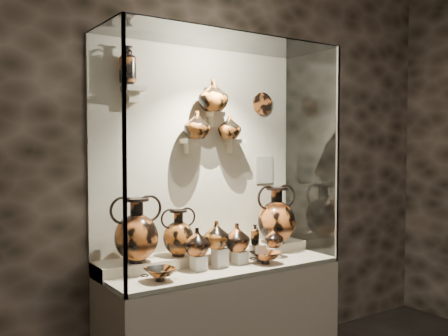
# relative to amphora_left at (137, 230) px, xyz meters

# --- Properties ---
(wall_back) EXTENTS (5.00, 0.02, 3.20)m
(wall_back) POSITION_rel_amphora_left_xyz_m (0.59, 0.20, 0.49)
(wall_back) COLOR black
(wall_back) RESTS_ON ground
(plinth) EXTENTS (1.70, 0.60, 0.80)m
(plinth) POSITION_rel_amphora_left_xyz_m (0.59, -0.12, -0.71)
(plinth) COLOR beige
(plinth) RESTS_ON floor
(front_tier) EXTENTS (1.68, 0.58, 0.03)m
(front_tier) POSITION_rel_amphora_left_xyz_m (0.59, -0.12, -0.30)
(front_tier) COLOR beige
(front_tier) RESTS_ON plinth
(rear_tier) EXTENTS (1.70, 0.25, 0.10)m
(rear_tier) POSITION_rel_amphora_left_xyz_m (0.59, 0.06, -0.26)
(rear_tier) COLOR beige
(rear_tier) RESTS_ON plinth
(back_panel) EXTENTS (1.70, 0.03, 1.60)m
(back_panel) POSITION_rel_amphora_left_xyz_m (0.59, 0.20, 0.49)
(back_panel) COLOR beige
(back_panel) RESTS_ON plinth
(glass_front) EXTENTS (1.70, 0.01, 1.60)m
(glass_front) POSITION_rel_amphora_left_xyz_m (0.59, -0.41, 0.49)
(glass_front) COLOR white
(glass_front) RESTS_ON plinth
(glass_left) EXTENTS (0.01, 0.60, 1.60)m
(glass_left) POSITION_rel_amphora_left_xyz_m (-0.26, -0.12, 0.49)
(glass_left) COLOR white
(glass_left) RESTS_ON plinth
(glass_right) EXTENTS (0.01, 0.60, 1.60)m
(glass_right) POSITION_rel_amphora_left_xyz_m (1.44, -0.12, 0.49)
(glass_right) COLOR white
(glass_right) RESTS_ON plinth
(glass_top) EXTENTS (1.70, 0.60, 0.01)m
(glass_top) POSITION_rel_amphora_left_xyz_m (0.59, -0.12, 1.28)
(glass_top) COLOR white
(glass_top) RESTS_ON back_panel
(frame_post_left) EXTENTS (0.02, 0.02, 1.60)m
(frame_post_left) POSITION_rel_amphora_left_xyz_m (-0.25, -0.41, 0.49)
(frame_post_left) COLOR gray
(frame_post_left) RESTS_ON plinth
(frame_post_right) EXTENTS (0.02, 0.02, 1.60)m
(frame_post_right) POSITION_rel_amphora_left_xyz_m (1.43, -0.41, 0.49)
(frame_post_right) COLOR gray
(frame_post_right) RESTS_ON plinth
(pedestal_a) EXTENTS (0.09, 0.09, 0.10)m
(pedestal_a) POSITION_rel_amphora_left_xyz_m (0.37, -0.17, -0.23)
(pedestal_a) COLOR beige
(pedestal_a) RESTS_ON front_tier
(pedestal_b) EXTENTS (0.09, 0.09, 0.13)m
(pedestal_b) POSITION_rel_amphora_left_xyz_m (0.54, -0.17, -0.22)
(pedestal_b) COLOR beige
(pedestal_b) RESTS_ON front_tier
(pedestal_c) EXTENTS (0.09, 0.09, 0.09)m
(pedestal_c) POSITION_rel_amphora_left_xyz_m (0.71, -0.17, -0.24)
(pedestal_c) COLOR beige
(pedestal_c) RESTS_ON front_tier
(pedestal_d) EXTENTS (0.09, 0.09, 0.12)m
(pedestal_d) POSITION_rel_amphora_left_xyz_m (0.87, -0.17, -0.22)
(pedestal_d) COLOR beige
(pedestal_d) RESTS_ON front_tier
(pedestal_e) EXTENTS (0.09, 0.09, 0.08)m
(pedestal_e) POSITION_rel_amphora_left_xyz_m (1.01, -0.17, -0.24)
(pedestal_e) COLOR beige
(pedestal_e) RESTS_ON front_tier
(bracket_ul) EXTENTS (0.14, 0.12, 0.04)m
(bracket_ul) POSITION_rel_amphora_left_xyz_m (0.04, 0.12, 0.94)
(bracket_ul) COLOR beige
(bracket_ul) RESTS_ON back_panel
(bracket_ca) EXTENTS (0.14, 0.12, 0.04)m
(bracket_ca) POSITION_rel_amphora_left_xyz_m (0.49, 0.12, 0.59)
(bracket_ca) COLOR beige
(bracket_ca) RESTS_ON back_panel
(bracket_cb) EXTENTS (0.10, 0.12, 0.04)m
(bracket_cb) POSITION_rel_amphora_left_xyz_m (0.69, 0.12, 0.79)
(bracket_cb) COLOR beige
(bracket_cb) RESTS_ON back_panel
(bracket_cc) EXTENTS (0.14, 0.12, 0.04)m
(bracket_cc) POSITION_rel_amphora_left_xyz_m (0.87, 0.12, 0.59)
(bracket_cc) COLOR beige
(bracket_cc) RESTS_ON back_panel
(amphora_left) EXTENTS (0.37, 0.37, 0.43)m
(amphora_left) POSITION_rel_amphora_left_xyz_m (0.00, 0.00, 0.00)
(amphora_left) COLOR #BB5B24
(amphora_left) RESTS_ON rear_tier
(amphora_mid) EXTENTS (0.33, 0.33, 0.32)m
(amphora_mid) POSITION_rel_amphora_left_xyz_m (0.32, 0.02, -0.05)
(amphora_mid) COLOR #B15C1F
(amphora_mid) RESTS_ON rear_tier
(amphora_right) EXTENTS (0.36, 0.36, 0.45)m
(amphora_right) POSITION_rel_amphora_left_xyz_m (1.18, -0.01, 0.01)
(amphora_right) COLOR #BB5B24
(amphora_right) RESTS_ON rear_tier
(jug_a) EXTENTS (0.19, 0.19, 0.18)m
(jug_a) POSITION_rel_amphora_left_xyz_m (0.37, -0.15, -0.09)
(jug_a) COLOR #BB5B24
(jug_a) RESTS_ON pedestal_a
(jug_b) EXTENTS (0.19, 0.19, 0.19)m
(jug_b) POSITION_rel_amphora_left_xyz_m (0.52, -0.15, -0.06)
(jug_b) COLOR #B15C1F
(jug_b) RESTS_ON pedestal_b
(jug_c) EXTENTS (0.25, 0.25, 0.20)m
(jug_c) POSITION_rel_amphora_left_xyz_m (0.69, -0.15, -0.10)
(jug_c) COLOR #BB5B24
(jug_c) RESTS_ON pedestal_c
(jug_e) EXTENTS (0.17, 0.17, 0.15)m
(jug_e) POSITION_rel_amphora_left_xyz_m (1.03, -0.15, -0.13)
(jug_e) COLOR #BB5B24
(jug_e) RESTS_ON pedestal_e
(lekythos_small) EXTENTS (0.09, 0.09, 0.17)m
(lekythos_small) POSITION_rel_amphora_left_xyz_m (0.84, -0.18, -0.08)
(lekythos_small) COLOR #B15C1F
(lekythos_small) RESTS_ON pedestal_d
(kylix_left) EXTENTS (0.26, 0.22, 0.10)m
(kylix_left) POSITION_rel_amphora_left_xyz_m (0.04, -0.26, -0.23)
(kylix_left) COLOR #B15C1F
(kylix_left) RESTS_ON front_tier
(kylix_right) EXTENTS (0.30, 0.27, 0.10)m
(kylix_right) POSITION_rel_amphora_left_xyz_m (0.86, -0.27, -0.23)
(kylix_right) COLOR #BB5B24
(kylix_right) RESTS_ON front_tier
(lekythos_tall) EXTENTS (0.15, 0.15, 0.29)m
(lekythos_tall) POSITION_rel_amphora_left_xyz_m (-0.00, 0.11, 1.10)
(lekythos_tall) COLOR #BB5B24
(lekythos_tall) RESTS_ON bracket_ul
(ovoid_vase_a) EXTENTS (0.19, 0.19, 0.20)m
(ovoid_vase_a) POSITION_rel_amphora_left_xyz_m (0.50, 0.08, 0.70)
(ovoid_vase_a) COLOR #B15C1F
(ovoid_vase_a) RESTS_ON bracket_ca
(ovoid_vase_b) EXTENTS (0.28, 0.28, 0.23)m
(ovoid_vase_b) POSITION_rel_amphora_left_xyz_m (0.63, 0.06, 0.92)
(ovoid_vase_b) COLOR #B15C1F
(ovoid_vase_b) RESTS_ON bracket_cb
(ovoid_vase_c) EXTENTS (0.23, 0.23, 0.18)m
(ovoid_vase_c) POSITION_rel_amphora_left_xyz_m (0.79, 0.08, 0.69)
(ovoid_vase_c) COLOR #B15C1F
(ovoid_vase_c) RESTS_ON bracket_cc
(wall_plate) EXTENTS (0.18, 0.02, 0.18)m
(wall_plate) POSITION_rel_amphora_left_xyz_m (1.18, 0.17, 0.89)
(wall_plate) COLOR #BF5C25
(wall_plate) RESTS_ON back_panel
(info_placard) EXTENTS (0.17, 0.01, 0.22)m
(info_placard) POSITION_rel_amphora_left_xyz_m (1.21, 0.18, 0.36)
(info_placard) COLOR beige
(info_placard) RESTS_ON back_panel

